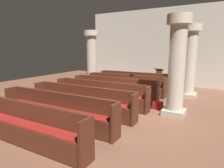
% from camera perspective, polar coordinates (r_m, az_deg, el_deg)
% --- Properties ---
extents(ground_plane, '(19.20, 19.20, 0.00)m').
position_cam_1_polar(ground_plane, '(6.71, 2.33, -8.27)').
color(ground_plane, brown).
extents(back_wall, '(10.00, 0.16, 4.50)m').
position_cam_1_polar(back_wall, '(12.11, 15.79, 10.46)').
color(back_wall, beige).
rests_on(back_wall, ground).
extents(pew_row_0, '(3.91, 0.46, 0.91)m').
position_cam_1_polar(pew_row_0, '(10.37, 6.61, 1.12)').
color(pew_row_0, '#562819').
rests_on(pew_row_0, ground).
extents(pew_row_1, '(3.91, 0.46, 0.91)m').
position_cam_1_polar(pew_row_1, '(9.35, 3.91, 0.16)').
color(pew_row_1, '#562819').
rests_on(pew_row_1, ground).
extents(pew_row_2, '(3.91, 0.47, 0.91)m').
position_cam_1_polar(pew_row_2, '(8.35, 0.57, -1.04)').
color(pew_row_2, '#562819').
rests_on(pew_row_2, ground).
extents(pew_row_3, '(3.91, 0.46, 0.91)m').
position_cam_1_polar(pew_row_3, '(7.40, -3.66, -2.56)').
color(pew_row_3, '#562819').
rests_on(pew_row_3, ground).
extents(pew_row_4, '(3.91, 0.46, 0.91)m').
position_cam_1_polar(pew_row_4, '(6.50, -9.11, -4.48)').
color(pew_row_4, '#562819').
rests_on(pew_row_4, ground).
extents(pew_row_5, '(3.91, 0.47, 0.91)m').
position_cam_1_polar(pew_row_5, '(5.69, -16.26, -6.92)').
color(pew_row_5, '#562819').
rests_on(pew_row_5, ground).
extents(pew_row_6, '(3.91, 0.46, 0.91)m').
position_cam_1_polar(pew_row_6, '(5.01, -25.66, -9.92)').
color(pew_row_6, '#562819').
rests_on(pew_row_6, ground).
extents(pillar_aisle_side, '(0.84, 0.84, 3.18)m').
position_cam_1_polar(pillar_aisle_side, '(9.16, 21.86, 6.57)').
color(pillar_aisle_side, '#B6AD9A').
rests_on(pillar_aisle_side, ground).
extents(pillar_far_side, '(0.84, 0.84, 3.18)m').
position_cam_1_polar(pillar_far_side, '(11.47, -6.03, 7.86)').
color(pillar_far_side, '#B6AD9A').
rests_on(pillar_far_side, ground).
extents(pillar_aisle_rear, '(0.76, 0.76, 3.18)m').
position_cam_1_polar(pillar_aisle_rear, '(6.47, 18.61, 5.51)').
color(pillar_aisle_rear, '#B6AD9A').
rests_on(pillar_aisle_rear, ground).
extents(lectern, '(0.48, 0.45, 1.08)m').
position_cam_1_polar(lectern, '(11.15, 13.61, 1.33)').
color(lectern, '#562B1A').
rests_on(lectern, ground).
extents(hymn_book, '(0.16, 0.19, 0.03)m').
position_cam_1_polar(hymn_book, '(9.34, 6.01, 2.82)').
color(hymn_book, black).
rests_on(hymn_book, pew_row_1).
extents(kneeler_box_red, '(0.33, 0.27, 0.26)m').
position_cam_1_polar(kneeler_box_red, '(7.22, 13.34, -6.13)').
color(kneeler_box_red, maroon).
rests_on(kneeler_box_red, ground).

